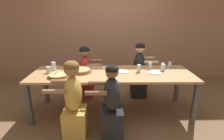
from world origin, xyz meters
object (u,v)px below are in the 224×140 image
object	(u,v)px
pizza_board_second	(58,75)
diner_far_midright	(139,73)
drinking_glass_c	(139,69)
empty_plate_a	(123,71)
empty_plate_b	(107,68)
drinking_glass_d	(109,76)
drinking_glass_b	(163,68)
drinking_glass_a	(54,67)
drinking_glass_h	(150,66)
empty_plate_c	(154,73)
diner_near_midleft	(74,103)
drinking_glass_e	(111,72)
diner_near_center	(112,106)
drinking_glass_g	(162,66)
diner_far_midleft	(86,74)
pizza_board_main	(81,70)
cocktail_glass_blue	(49,70)
drinking_glass_f	(170,65)

from	to	relation	value
pizza_board_second	diner_far_midright	xyz separation A→B (m)	(1.47, 0.87, -0.26)
drinking_glass_c	diner_far_midright	world-z (taller)	diner_far_midright
empty_plate_a	empty_plate_b	size ratio (longest dim) A/B	1.05
empty_plate_b	drinking_glass_d	size ratio (longest dim) A/B	1.40
drinking_glass_d	drinking_glass_b	bearing A→B (deg)	25.06
drinking_glass_a	drinking_glass_h	size ratio (longest dim) A/B	1.24
empty_plate_c	diner_near_midleft	size ratio (longest dim) A/B	0.19
drinking_glass_e	diner_near_midleft	world-z (taller)	diner_near_midleft
diner_far_midright	diner_near_center	bearing A→B (deg)	-24.34
empty_plate_a	drinking_glass_b	size ratio (longest dim) A/B	1.77
empty_plate_b	drinking_glass_e	distance (m)	0.40
diner_far_midright	drinking_glass_g	bearing A→B (deg)	39.33
empty_plate_b	diner_far_midright	world-z (taller)	diner_far_midright
drinking_glass_a	drinking_glass_c	distance (m)	1.52
empty_plate_a	diner_near_center	bearing A→B (deg)	-106.01
drinking_glass_d	pizza_board_second	bearing A→B (deg)	169.88
diner_far_midleft	drinking_glass_g	bearing A→B (deg)	73.92
empty_plate_a	empty_plate_b	distance (m)	0.36
drinking_glass_g	drinking_glass_h	distance (m)	0.24
pizza_board_main	drinking_glass_g	xyz separation A→B (m)	(1.48, 0.19, 0.02)
empty_plate_c	drinking_glass_a	world-z (taller)	drinking_glass_a
empty_plate_a	diner_far_midleft	world-z (taller)	diner_far_midleft
drinking_glass_b	diner_near_midleft	size ratio (longest dim) A/B	0.10
drinking_glass_g	diner_near_midleft	size ratio (longest dim) A/B	0.09
diner_near_midleft	diner_far_midleft	distance (m)	1.33
pizza_board_second	cocktail_glass_blue	bearing A→B (deg)	134.06
pizza_board_main	drinking_glass_f	bearing A→B (deg)	9.16
drinking_glass_c	drinking_glass_d	size ratio (longest dim) A/B	0.97
empty_plate_b	diner_far_midright	size ratio (longest dim) A/B	0.17
drinking_glass_a	drinking_glass_c	world-z (taller)	drinking_glass_a
drinking_glass_h	diner_far_midleft	xyz separation A→B (m)	(-1.26, 0.45, -0.30)
empty_plate_b	pizza_board_main	bearing A→B (deg)	-152.18
pizza_board_second	cocktail_glass_blue	distance (m)	0.31
drinking_glass_d	diner_near_midleft	distance (m)	0.66
empty_plate_c	drinking_glass_b	size ratio (longest dim) A/B	1.89
drinking_glass_e	drinking_glass_c	bearing A→B (deg)	16.45
drinking_glass_g	diner_far_midright	world-z (taller)	diner_far_midright
drinking_glass_g	diner_near_center	world-z (taller)	diner_near_center
empty_plate_b	diner_far_midleft	bearing A→B (deg)	140.04
pizza_board_second	diner_near_center	distance (m)	1.02
diner_near_center	drinking_glass_d	bearing A→B (deg)	6.74
drinking_glass_f	diner_far_midleft	bearing A→B (deg)	167.68
pizza_board_main	diner_far_midright	distance (m)	1.32
empty_plate_a	diner_near_center	xyz separation A→B (m)	(-0.21, -0.72, -0.27)
empty_plate_a	drinking_glass_f	distance (m)	0.94
pizza_board_main	drinking_glass_g	distance (m)	1.50
diner_far_midright	diner_far_midleft	distance (m)	1.14
cocktail_glass_blue	drinking_glass_e	world-z (taller)	cocktail_glass_blue
empty_plate_c	empty_plate_a	bearing A→B (deg)	172.19
pizza_board_second	drinking_glass_c	world-z (taller)	drinking_glass_c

